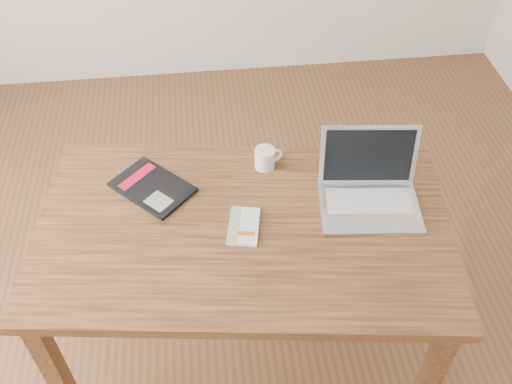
{
  "coord_description": "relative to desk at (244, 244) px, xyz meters",
  "views": [
    {
      "loc": [
        -0.0,
        -1.3,
        2.2
      ],
      "look_at": [
        0.15,
        0.0,
        0.85
      ],
      "focal_mm": 40.0,
      "sensor_mm": 36.0,
      "label": 1
    }
  ],
  "objects": [
    {
      "name": "coffee_mug",
      "position": [
        0.11,
        0.29,
        0.13
      ],
      "size": [
        0.11,
        0.07,
        0.08
      ],
      "rotation": [
        0.0,
        0.0,
        0.27
      ],
      "color": "white",
      "rests_on": "desk"
    },
    {
      "name": "black_guidebook",
      "position": [
        -0.3,
        0.22,
        0.1
      ],
      "size": [
        0.32,
        0.32,
        0.01
      ],
      "rotation": [
        0.0,
        0.0,
        0.79
      ],
      "color": "black",
      "rests_on": "desk"
    },
    {
      "name": "laptop",
      "position": [
        0.44,
        0.08,
        0.14
      ],
      "size": [
        0.37,
        0.32,
        0.24
      ],
      "rotation": [
        0.0,
        0.0,
        -0.11
      ],
      "color": "silver",
      "rests_on": "desk"
    },
    {
      "name": "room",
      "position": [
        -0.17,
        0.06,
        0.69
      ],
      "size": [
        4.04,
        4.04,
        2.7
      ],
      "color": "#57351D",
      "rests_on": "ground"
    },
    {
      "name": "desk",
      "position": [
        0.0,
        0.0,
        0.0
      ],
      "size": [
        1.49,
        0.98,
        0.75
      ],
      "rotation": [
        0.0,
        0.0,
        -0.13
      ],
      "color": "#533019",
      "rests_on": "ground"
    },
    {
      "name": "white_guidebook",
      "position": [
        0.0,
        -0.0,
        0.1
      ],
      "size": [
        0.13,
        0.18,
        0.01
      ],
      "rotation": [
        0.0,
        0.0,
        -0.2
      ],
      "color": "silver",
      "rests_on": "desk"
    }
  ]
}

